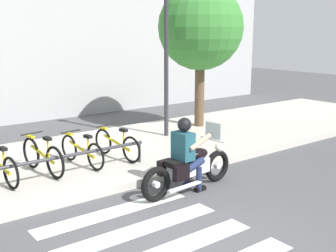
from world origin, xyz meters
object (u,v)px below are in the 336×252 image
object	(u,v)px
rider	(186,149)
bicycle_3	(82,151)
bicycle_4	(117,144)
street_lamp	(166,43)
motorcycle	(189,167)
bike_rack	(53,160)
bicycle_2	(42,156)
tree_near_rack	(201,28)

from	to	relation	value
rider	bicycle_3	distance (m)	2.51
bicycle_4	street_lamp	world-z (taller)	street_lamp
motorcycle	bicycle_3	bearing A→B (deg)	116.70
motorcycle	bike_rack	xyz separation A→B (m)	(-2.00, 1.69, 0.11)
rider	bike_rack	distance (m)	2.57
bicycle_4	rider	bearing A→B (deg)	-85.32
rider	bicycle_2	xyz separation A→B (m)	(-1.92, 2.25, -0.32)
motorcycle	bike_rack	distance (m)	2.62
street_lamp	tree_near_rack	world-z (taller)	street_lamp
bicycle_2	street_lamp	xyz separation A→B (m)	(3.95, 1.06, 2.16)
bicycle_4	tree_near_rack	world-z (taller)	tree_near_rack
bicycle_2	bicycle_3	size ratio (longest dim) A/B	1.02
motorcycle	bicycle_4	world-z (taller)	motorcycle
bicycle_2	bicycle_4	bearing A→B (deg)	0.05
motorcycle	bicycle_4	xyz separation A→B (m)	(-0.26, 2.24, 0.02)
bicycle_2	bike_rack	xyz separation A→B (m)	(0.00, -0.55, 0.06)
bicycle_2	rider	bearing A→B (deg)	-49.48
bike_rack	motorcycle	bearing A→B (deg)	-40.26
bicycle_3	tree_near_rack	distance (m)	5.52
bike_rack	street_lamp	distance (m)	4.76
motorcycle	street_lamp	bearing A→B (deg)	59.37
bicycle_4	bicycle_3	bearing A→B (deg)	179.99
rider	street_lamp	world-z (taller)	street_lamp
bicycle_2	bike_rack	distance (m)	0.56
bicycle_3	street_lamp	size ratio (longest dim) A/B	0.36
bicycle_3	bicycle_2	bearing A→B (deg)	-179.89
bike_rack	tree_near_rack	size ratio (longest dim) A/B	0.93
tree_near_rack	bicycle_4	bearing A→B (deg)	-158.91
rider	street_lamp	size ratio (longest dim) A/B	0.33
bicycle_3	bike_rack	size ratio (longest dim) A/B	0.39
rider	bicycle_2	distance (m)	2.97
bicycle_3	bicycle_4	bearing A→B (deg)	-0.01
rider	bike_rack	bearing A→B (deg)	138.59
rider	street_lamp	bearing A→B (deg)	58.40
tree_near_rack	motorcycle	bearing A→B (deg)	-133.55
bicycle_2	bike_rack	world-z (taller)	bicycle_2
bicycle_3	tree_near_rack	xyz separation A→B (m)	(4.65, 1.46, 2.60)
motorcycle	tree_near_rack	bearing A→B (deg)	46.45
motorcycle	tree_near_rack	xyz separation A→B (m)	(3.52, 3.70, 2.62)
bicycle_2	bicycle_3	world-z (taller)	bicycle_2
bicycle_4	street_lamp	distance (m)	3.29
bicycle_4	bike_rack	world-z (taller)	bicycle_4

